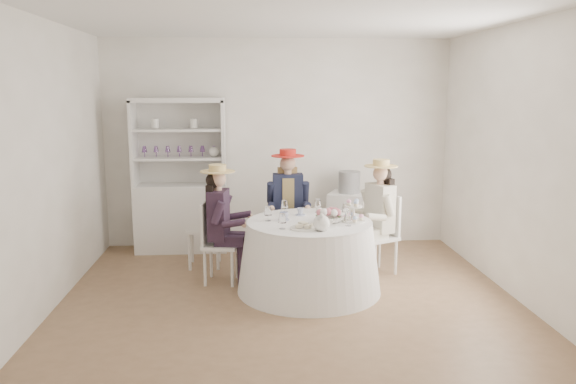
{
  "coord_description": "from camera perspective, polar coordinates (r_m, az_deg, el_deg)",
  "views": [
    {
      "loc": [
        -0.38,
        -5.36,
        2.05
      ],
      "look_at": [
        0.0,
        0.1,
        1.05
      ],
      "focal_mm": 35.0,
      "sensor_mm": 36.0,
      "label": 1
    }
  ],
  "objects": [
    {
      "name": "tea_table",
      "position": [
        5.8,
        2.15,
        -6.54
      ],
      "size": [
        1.48,
        1.48,
        0.73
      ],
      "rotation": [
        0.0,
        0.0,
        0.16
      ],
      "color": "white",
      "rests_on": "ground"
    },
    {
      "name": "ceiling",
      "position": [
        5.41,
        0.08,
        17.26
      ],
      "size": [
        4.5,
        4.5,
        0.0
      ],
      "primitive_type": "plane",
      "rotation": [
        3.14,
        0.0,
        0.0
      ],
      "color": "white",
      "rests_on": "wall_back"
    },
    {
      "name": "flower_arrangement",
      "position": [
        5.66,
        4.18,
        -2.12
      ],
      "size": [
        0.2,
        0.2,
        0.07
      ],
      "rotation": [
        0.0,
        0.0,
        0.26
      ],
      "color": "#CB6574",
      "rests_on": "tea_table"
    },
    {
      "name": "cupcake_stand",
      "position": [
        5.71,
        6.67,
        -2.21
      ],
      "size": [
        0.24,
        0.24,
        0.22
      ],
      "rotation": [
        0.0,
        0.0,
        0.44
      ],
      "color": "white",
      "rests_on": "tea_table"
    },
    {
      "name": "flower_bowl",
      "position": [
        5.65,
        4.4,
        -2.83
      ],
      "size": [
        0.31,
        0.31,
        0.06
      ],
      "primitive_type": "imported",
      "rotation": [
        0.0,
        0.0,
        0.42
      ],
      "color": "white",
      "rests_on": "tea_table"
    },
    {
      "name": "teacup_c",
      "position": [
        5.87,
        4.31,
        -2.28
      ],
      "size": [
        0.11,
        0.11,
        0.07
      ],
      "primitive_type": "imported",
      "rotation": [
        0.0,
        0.0,
        -0.24
      ],
      "color": "white",
      "rests_on": "tea_table"
    },
    {
      "name": "guest_mid",
      "position": [
        6.62,
        -0.01,
        -0.76
      ],
      "size": [
        0.49,
        0.51,
        1.37
      ],
      "rotation": [
        0.0,
        0.0,
        -0.0
      ],
      "color": "silver",
      "rests_on": "ground"
    },
    {
      "name": "spare_chair",
      "position": [
        6.55,
        -8.58,
        -3.25
      ],
      "size": [
        0.4,
        0.4,
        0.97
      ],
      "rotation": [
        0.0,
        0.0,
        3.15
      ],
      "color": "silver",
      "rests_on": "ground"
    },
    {
      "name": "hatbox",
      "position": [
        7.27,
        6.24,
        1.01
      ],
      "size": [
        0.35,
        0.35,
        0.28
      ],
      "primitive_type": "cylinder",
      "rotation": [
        0.0,
        0.0,
        -0.3
      ],
      "color": "black",
      "rests_on": "side_table"
    },
    {
      "name": "stemware_set",
      "position": [
        5.69,
        2.18,
        -2.25
      ],
      "size": [
        0.89,
        0.9,
        0.15
      ],
      "color": "white",
      "rests_on": "tea_table"
    },
    {
      "name": "table_teapot",
      "position": [
        5.32,
        3.45,
        -3.18
      ],
      "size": [
        0.23,
        0.16,
        0.17
      ],
      "rotation": [
        0.0,
        0.0,
        -0.07
      ],
      "color": "white",
      "rests_on": "tea_table"
    },
    {
      "name": "wall_back",
      "position": [
        7.4,
        -1.04,
        4.94
      ],
      "size": [
        4.5,
        0.0,
        4.5
      ],
      "primitive_type": "plane",
      "rotation": [
        1.57,
        0.0,
        0.0
      ],
      "color": "silver",
      "rests_on": "ground"
    },
    {
      "name": "hutch",
      "position": [
        7.3,
        -10.79,
        -0.52
      ],
      "size": [
        1.27,
        0.75,
        1.95
      ],
      "rotation": [
        0.0,
        0.0,
        -0.29
      ],
      "color": "silver",
      "rests_on": "ground"
    },
    {
      "name": "wall_front",
      "position": [
        3.45,
        2.45,
        -1.37
      ],
      "size": [
        4.5,
        0.0,
        4.5
      ],
      "primitive_type": "plane",
      "rotation": [
        -1.57,
        0.0,
        0.0
      ],
      "color": "silver",
      "rests_on": "ground"
    },
    {
      "name": "guest_left",
      "position": [
        5.99,
        -6.86,
        -2.51
      ],
      "size": [
        0.5,
        0.48,
        1.28
      ],
      "rotation": [
        0.0,
        0.0,
        1.41
      ],
      "color": "silver",
      "rests_on": "ground"
    },
    {
      "name": "wall_right",
      "position": [
        6.01,
        22.03,
        2.91
      ],
      "size": [
        0.0,
        4.5,
        4.5
      ],
      "primitive_type": "plane",
      "rotation": [
        1.57,
        0.0,
        -1.57
      ],
      "color": "silver",
      "rests_on": "ground"
    },
    {
      "name": "teacup_b",
      "position": [
        5.96,
        1.26,
        -2.06
      ],
      "size": [
        0.09,
        0.09,
        0.07
      ],
      "primitive_type": "imported",
      "rotation": [
        0.0,
        0.0,
        0.26
      ],
      "color": "white",
      "rests_on": "tea_table"
    },
    {
      "name": "sandwich_plate",
      "position": [
        5.4,
        1.66,
        -3.59
      ],
      "size": [
        0.28,
        0.28,
        0.06
      ],
      "rotation": [
        0.0,
        0.0,
        0.31
      ],
      "color": "white",
      "rests_on": "tea_table"
    },
    {
      "name": "side_table",
      "position": [
        7.37,
        6.16,
        -2.89
      ],
      "size": [
        0.62,
        0.62,
        0.74
      ],
      "primitive_type": "cube",
      "rotation": [
        0.0,
        0.0,
        -0.4
      ],
      "color": "silver",
      "rests_on": "ground"
    },
    {
      "name": "guest_right",
      "position": [
        6.33,
        9.15,
        -1.81
      ],
      "size": [
        0.55,
        0.5,
        1.3
      ],
      "rotation": [
        0.0,
        0.0,
        -1.13
      ],
      "color": "silver",
      "rests_on": "ground"
    },
    {
      "name": "ground",
      "position": [
        5.75,
        0.07,
        -10.53
      ],
      "size": [
        4.5,
        4.5,
        0.0
      ],
      "primitive_type": "plane",
      "color": "brown",
      "rests_on": "ground"
    },
    {
      "name": "wall_left",
      "position": [
        5.72,
        -23.07,
        2.49
      ],
      "size": [
        0.0,
        4.5,
        4.5
      ],
      "primitive_type": "plane",
      "rotation": [
        1.57,
        0.0,
        1.57
      ],
      "color": "silver",
      "rests_on": "ground"
    },
    {
      "name": "teacup_a",
      "position": [
        5.74,
        -0.41,
        -2.51
      ],
      "size": [
        0.12,
        0.12,
        0.08
      ],
      "primitive_type": "imported",
      "rotation": [
        0.0,
        0.0,
        -0.32
      ],
      "color": "white",
      "rests_on": "tea_table"
    }
  ]
}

